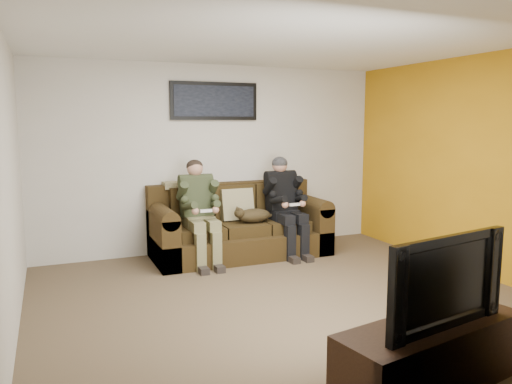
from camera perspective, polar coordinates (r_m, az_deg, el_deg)
name	(u,v)px	position (r m, az deg, el deg)	size (l,w,h in m)	color
floor	(284,298)	(5.29, 3.21, -12.06)	(5.00, 5.00, 0.00)	brown
ceiling	(286,40)	(5.03, 3.45, 16.98)	(5.00, 5.00, 0.00)	silver
wall_back	(215,159)	(7.08, -4.69, 3.82)	(5.00, 5.00, 0.00)	beige
wall_front	(453,210)	(3.15, 21.55, -1.96)	(5.00, 5.00, 0.00)	beige
wall_left	(7,186)	(4.51, -26.58, 0.60)	(4.50, 4.50, 0.00)	beige
wall_right	(474,165)	(6.49, 23.62, 2.79)	(4.50, 4.50, 0.00)	beige
accent_wall_right	(473,166)	(6.48, 23.55, 2.79)	(4.50, 4.50, 0.00)	#C28413
sofa	(238,228)	(6.89, -2.04, -4.14)	(2.36, 1.02, 0.97)	#352610
throw_pillow	(237,205)	(6.87, -2.18, -1.44)	(0.45, 0.13, 0.43)	#9C9066
throw_blanket	(181,185)	(6.85, -8.57, 0.82)	(0.48, 0.24, 0.09)	tan
person_left	(199,205)	(6.44, -6.52, -1.51)	(0.51, 0.87, 1.33)	olive
person_right	(285,199)	(6.87, 3.30, -0.84)	(0.51, 0.86, 1.34)	black
cat	(253,215)	(6.69, -0.38, -2.68)	(0.66, 0.26, 0.24)	#43341A
framed_poster	(214,101)	(7.03, -4.78, 10.31)	(1.25, 0.05, 0.52)	black
tv_stand	(430,355)	(3.79, 19.30, -17.19)	(1.46, 0.47, 0.46)	black
television	(434,278)	(3.60, 19.71, -9.28)	(1.10, 0.14, 0.63)	black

